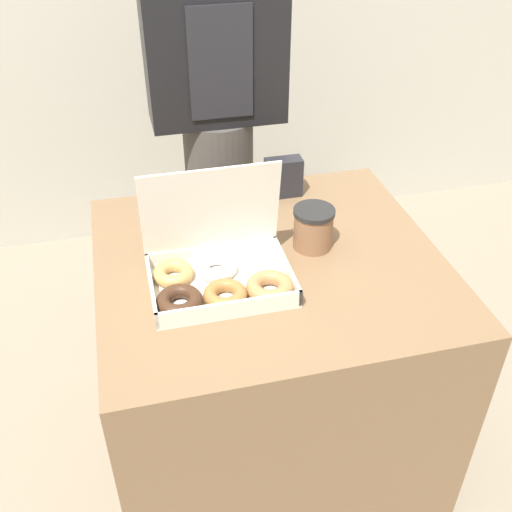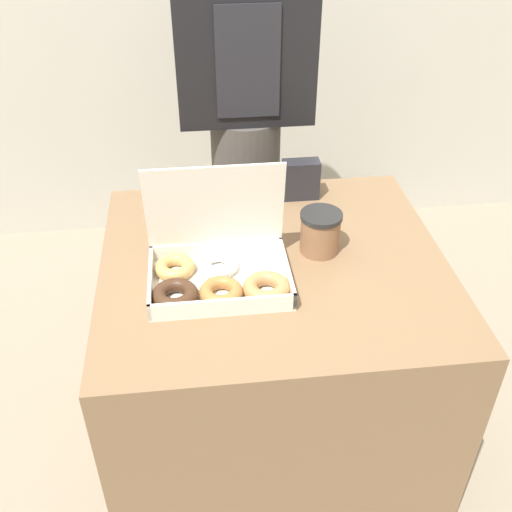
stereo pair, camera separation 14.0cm
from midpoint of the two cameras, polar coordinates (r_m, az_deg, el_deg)
name	(u,v)px [view 2 (the right image)]	position (r m, az deg, el deg)	size (l,w,h in m)	color
ground_plane	(270,440)	(2.02, 3.39, -17.19)	(14.00, 14.00, 0.00)	gray
table	(271,361)	(1.74, 3.81, -10.05)	(0.87, 0.80, 0.72)	brown
donut_box	(215,270)	(1.40, -1.04, -1.46)	(0.35, 0.25, 0.27)	white
coffee_cup	(320,232)	(1.52, 8.76, 2.18)	(0.11, 0.11, 0.11)	#8C6042
napkin_holder	(301,179)	(1.75, 6.59, 7.18)	(0.11, 0.05, 0.12)	#232328
person_customer	(247,105)	(2.04, 1.11, 14.18)	(0.44, 0.24, 1.58)	#4C4742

